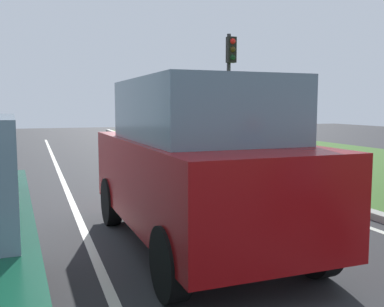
% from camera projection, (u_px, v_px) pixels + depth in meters
% --- Properties ---
extents(ground_plane, '(60.00, 60.00, 0.00)m').
position_uv_depth(ground_plane, '(97.00, 187.00, 10.53)').
color(ground_plane, '#2D2D30').
extents(lane_line_center, '(0.12, 32.00, 0.01)m').
position_uv_depth(lane_line_center, '(66.00, 189.00, 10.30)').
color(lane_line_center, silver).
rests_on(lane_line_center, ground).
extents(lane_line_right_edge, '(0.12, 32.00, 0.01)m').
position_uv_depth(lane_line_right_edge, '(234.00, 179.00, 11.75)').
color(lane_line_right_edge, silver).
rests_on(lane_line_right_edge, ground).
extents(grass_verge_right, '(9.00, 48.00, 0.06)m').
position_uv_depth(grass_verge_right, '(380.00, 169.00, 13.41)').
color(grass_verge_right, '#3D6628').
rests_on(grass_verge_right, ground).
extents(curb_right, '(0.24, 48.00, 0.12)m').
position_uv_depth(curb_right, '(250.00, 176.00, 11.91)').
color(curb_right, '#9E9B93').
rests_on(curb_right, ground).
extents(car_suv_ahead, '(2.05, 4.54, 2.28)m').
position_uv_depth(car_suv_ahead, '(196.00, 163.00, 5.98)').
color(car_suv_ahead, maroon).
rests_on(car_suv_ahead, ground).
extents(traffic_light_near_right, '(0.32, 0.50, 4.50)m').
position_uv_depth(traffic_light_near_right, '(230.00, 73.00, 15.88)').
color(traffic_light_near_right, '#2D2D2D').
rests_on(traffic_light_near_right, ground).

